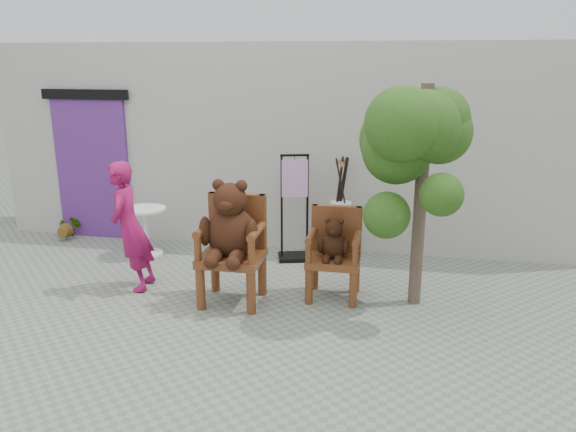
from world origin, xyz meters
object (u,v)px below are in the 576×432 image
object	(u,v)px
person	(130,227)
tree	(415,138)
chair_small	(334,247)
chair_big	(231,233)
display_stand	(295,220)
cafe_table	(146,226)
stool_bucket	(341,214)

from	to	relation	value
person	tree	distance (m)	3.52
chair_small	chair_big	bearing A→B (deg)	-162.03
display_stand	tree	size ratio (longest dim) A/B	0.60
cafe_table	tree	distance (m)	4.12
cafe_table	tree	world-z (taller)	tree
stool_bucket	cafe_table	bearing A→B (deg)	-170.68
stool_bucket	tree	distance (m)	2.21
cafe_table	display_stand	distance (m)	2.16
cafe_table	person	bearing A→B (deg)	-72.91
stool_bucket	tree	xyz separation A→B (m)	(0.92, -1.53, 1.31)
person	display_stand	distance (m)	2.28
chair_small	person	bearing A→B (deg)	-174.63
person	display_stand	size ratio (longest dim) A/B	1.05
chair_big	chair_small	bearing A→B (deg)	17.97
chair_small	stool_bucket	bearing A→B (deg)	92.72
person	cafe_table	xyz separation A→B (m)	(-0.36, 1.19, -0.36)
person	cafe_table	distance (m)	1.29
person	display_stand	xyz separation A→B (m)	(1.78, 1.41, -0.21)
person	tree	world-z (taller)	tree
stool_bucket	chair_small	bearing A→B (deg)	-87.28
chair_big	stool_bucket	bearing A→B (deg)	58.74
chair_big	display_stand	world-z (taller)	display_stand
chair_big	stool_bucket	distance (m)	2.09
chair_small	tree	world-z (taller)	tree
cafe_table	stool_bucket	xyz separation A→B (m)	(2.77, 0.46, 0.20)
chair_big	chair_small	xyz separation A→B (m)	(1.15, 0.37, -0.22)
chair_small	tree	xyz separation A→B (m)	(0.85, -0.12, 1.33)
chair_small	stool_bucket	xyz separation A→B (m)	(-0.07, 1.41, 0.02)
chair_small	display_stand	distance (m)	1.36
chair_big	person	distance (m)	1.33
person	chair_small	bearing A→B (deg)	88.45
chair_small	person	xyz separation A→B (m)	(-2.47, -0.23, 0.17)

